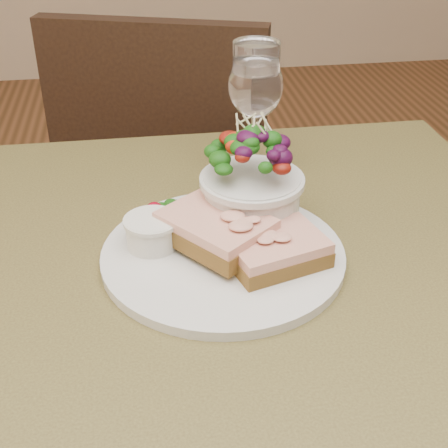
{
  "coord_description": "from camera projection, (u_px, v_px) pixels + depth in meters",
  "views": [
    {
      "loc": [
        -0.09,
        -0.55,
        1.17
      ],
      "look_at": [
        -0.01,
        0.02,
        0.81
      ],
      "focal_mm": 50.0,
      "sensor_mm": 36.0,
      "label": 1
    }
  ],
  "objects": [
    {
      "name": "chair_far",
      "position": [
        183.0,
        254.0,
        1.54
      ],
      "size": [
        0.53,
        0.53,
        0.9
      ],
      "rotation": [
        0.0,
        0.0,
        2.82
      ],
      "color": "black",
      "rests_on": "ground"
    },
    {
      "name": "wine_glass",
      "position": [
        256.0,
        90.0,
        0.86
      ],
      "size": [
        0.08,
        0.08,
        0.18
      ],
      "color": "white",
      "rests_on": "cafe_table"
    },
    {
      "name": "sandwich_back",
      "position": [
        216.0,
        229.0,
        0.72
      ],
      "size": [
        0.15,
        0.15,
        0.03
      ],
      "rotation": [
        0.0,
        0.0,
        -0.9
      ],
      "color": "#493013",
      "rests_on": "dinner_plate"
    },
    {
      "name": "garnish",
      "position": [
        162.0,
        210.0,
        0.78
      ],
      "size": [
        0.05,
        0.04,
        0.02
      ],
      "color": "#123409",
      "rests_on": "dinner_plate"
    },
    {
      "name": "sandwich_front",
      "position": [
        275.0,
        250.0,
        0.7
      ],
      "size": [
        0.13,
        0.11,
        0.03
      ],
      "rotation": [
        0.0,
        0.0,
        0.29
      ],
      "color": "#493013",
      "rests_on": "dinner_plate"
    },
    {
      "name": "salad_bowl",
      "position": [
        252.0,
        178.0,
        0.75
      ],
      "size": [
        0.12,
        0.12,
        0.13
      ],
      "color": "silver",
      "rests_on": "dinner_plate"
    },
    {
      "name": "dinner_plate",
      "position": [
        223.0,
        255.0,
        0.72
      ],
      "size": [
        0.28,
        0.28,
        0.01
      ],
      "primitive_type": "cylinder",
      "color": "silver",
      "rests_on": "cafe_table"
    },
    {
      "name": "cafe_table",
      "position": [
        233.0,
        344.0,
        0.75
      ],
      "size": [
        0.8,
        0.8,
        0.75
      ],
      "color": "#3F361B",
      "rests_on": "ground"
    },
    {
      "name": "ramekin",
      "position": [
        152.0,
        231.0,
        0.72
      ],
      "size": [
        0.06,
        0.06,
        0.04
      ],
      "color": "silver",
      "rests_on": "dinner_plate"
    }
  ]
}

